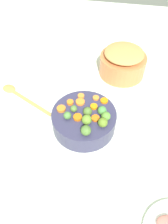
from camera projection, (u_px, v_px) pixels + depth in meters
The scene contains 22 objects.
tabletop at pixel (90, 125), 0.97m from camera, with size 2.40×2.40×0.02m, color silver.
serving_bowl_carrots at pixel (84, 120), 0.92m from camera, with size 0.26×0.26×0.08m, color #32314F.
metal_pot at pixel (122, 65), 1.14m from camera, with size 0.23×0.23×0.10m, color #CF7442.
stuffing_mound at pixel (124, 53), 1.09m from camera, with size 0.20×0.20×0.04m, color tan.
carrot_slice_0 at pixel (80, 102), 0.93m from camera, with size 0.04×0.04×0.01m, color orange.
carrot_slice_1 at pixel (81, 96), 0.95m from camera, with size 0.03×0.03×0.01m, color orange.
carrot_slice_2 at pixel (104, 101), 0.93m from camera, with size 0.03×0.03×0.01m, color orange.
carrot_slice_3 at pixel (70, 102), 0.92m from camera, with size 0.03×0.03×0.01m, color orange.
carrot_slice_4 at pixel (96, 98), 0.94m from camera, with size 0.03×0.03×0.01m, color orange.
carrot_slice_5 at pixel (78, 117), 0.87m from camera, with size 0.03×0.03×0.01m, color orange.
carrot_slice_6 at pixel (94, 107), 0.91m from camera, with size 0.03×0.03×0.01m, color orange.
carrot_slice_7 at pixel (95, 118), 0.87m from camera, with size 0.03×0.03×0.01m, color orange.
carrot_slice_8 at pixel (61, 109), 0.90m from camera, with size 0.04×0.04×0.01m, color orange.
brussels_sprout_0 at pixel (86, 130), 0.81m from camera, with size 0.04×0.04×0.04m, color #496D2F.
brussels_sprout_1 at pixel (102, 110), 0.88m from camera, with size 0.04×0.04×0.04m, color #468840.
brussels_sprout_2 at pixel (103, 122), 0.84m from camera, with size 0.04×0.04×0.04m, color #587623.
brussels_sprout_3 at pixel (74, 109), 0.89m from camera, with size 0.03×0.03×0.03m, color #4F7435.
brussels_sprout_4 at pixel (88, 111), 0.88m from camera, with size 0.04×0.04×0.04m, color #4B6B2C.
brussels_sprout_5 at pixel (87, 120), 0.85m from camera, with size 0.04×0.04×0.04m, color olive.
brussels_sprout_6 at pixel (106, 116), 0.86m from camera, with size 0.04×0.04×0.04m, color #538632.
brussels_sprout_7 at pixel (67, 116), 0.87m from camera, with size 0.03×0.03×0.03m, color #4A7D39.
wooden_spoon at pixel (17, 94), 1.07m from camera, with size 0.17×0.30×0.01m.
Camera 1 is at (0.58, 0.08, 0.79)m, focal length 35.71 mm.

